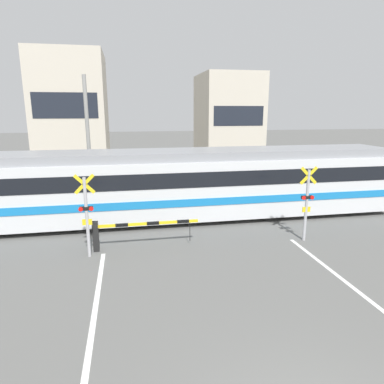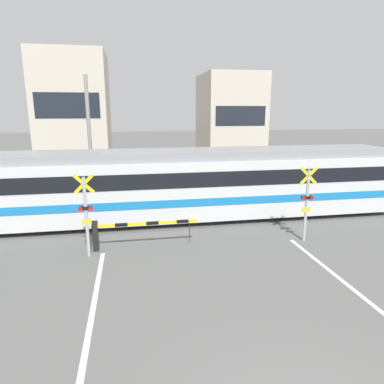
% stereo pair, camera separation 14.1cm
% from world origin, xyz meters
% --- Properties ---
extents(rail_track_near, '(50.00, 0.10, 0.08)m').
position_xyz_m(rail_track_near, '(0.00, 10.94, 0.04)').
color(rail_track_near, '#6B6051').
rests_on(rail_track_near, ground_plane).
extents(rail_track_far, '(50.00, 0.10, 0.08)m').
position_xyz_m(rail_track_far, '(0.00, 12.38, 0.04)').
color(rail_track_far, '#6B6051').
rests_on(rail_track_far, ground_plane).
extents(commuter_train, '(19.64, 2.98, 3.16)m').
position_xyz_m(commuter_train, '(-0.06, 11.66, 1.69)').
color(commuter_train, silver).
rests_on(commuter_train, ground_plane).
extents(crossing_barrier_near, '(3.79, 0.20, 1.10)m').
position_xyz_m(crossing_barrier_near, '(-2.84, 8.45, 0.73)').
color(crossing_barrier_near, black).
rests_on(crossing_barrier_near, ground_plane).
extents(crossing_barrier_far, '(3.79, 0.20, 1.10)m').
position_xyz_m(crossing_barrier_far, '(2.84, 14.90, 0.73)').
color(crossing_barrier_far, black).
rests_on(crossing_barrier_far, ground_plane).
extents(crossing_signal_left, '(0.68, 0.15, 2.89)m').
position_xyz_m(crossing_signal_left, '(-4.00, 8.03, 1.59)').
color(crossing_signal_left, '#B2B2B7').
rests_on(crossing_signal_left, ground_plane).
extents(crossing_signal_right, '(0.68, 0.15, 2.89)m').
position_xyz_m(crossing_signal_right, '(4.00, 8.03, 1.59)').
color(crossing_signal_right, '#B2B2B7').
rests_on(crossing_signal_right, ground_plane).
extents(pedestrian, '(0.38, 0.22, 1.63)m').
position_xyz_m(pedestrian, '(0.19, 18.81, 0.93)').
color(pedestrian, '#23232D').
rests_on(pedestrian, ground_plane).
extents(building_left_of_street, '(5.68, 6.51, 9.57)m').
position_xyz_m(building_left_of_street, '(-7.00, 27.74, 4.78)').
color(building_left_of_street, beige).
rests_on(building_left_of_street, ground_plane).
extents(building_right_of_street, '(5.12, 6.51, 8.09)m').
position_xyz_m(building_right_of_street, '(6.71, 27.74, 4.05)').
color(building_right_of_street, beige).
rests_on(building_right_of_street, ground_plane).
extents(utility_pole_streetside, '(0.22, 0.22, 6.86)m').
position_xyz_m(utility_pole_streetside, '(-4.75, 17.40, 3.43)').
color(utility_pole_streetside, gray).
rests_on(utility_pole_streetside, ground_plane).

